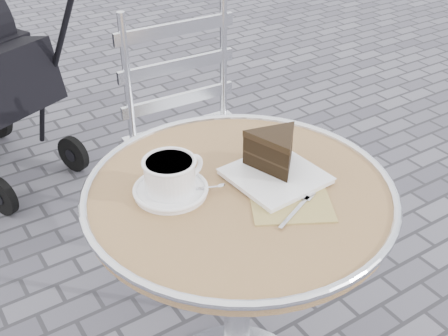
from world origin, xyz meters
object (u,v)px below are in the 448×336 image
cafe_table (238,244)px  cappuccino_set (171,178)px  cake_plate_set (275,157)px  bistro_chair (190,114)px

cafe_table → cappuccino_set: (-0.13, 0.07, 0.20)m
cake_plate_set → bistro_chair: bistro_chair is taller
cappuccino_set → bistro_chair: (0.36, 0.55, -0.19)m
cafe_table → bistro_chair: 0.67m
bistro_chair → cake_plate_set: bearing=-98.4°
cafe_table → bistro_chair: bistro_chair is taller
cappuccino_set → bistro_chair: bearing=50.7°
cafe_table → bistro_chair: bearing=70.1°
cappuccino_set → cake_plate_set: (0.24, -0.07, 0.01)m
cappuccino_set → bistro_chair: bistro_chair is taller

